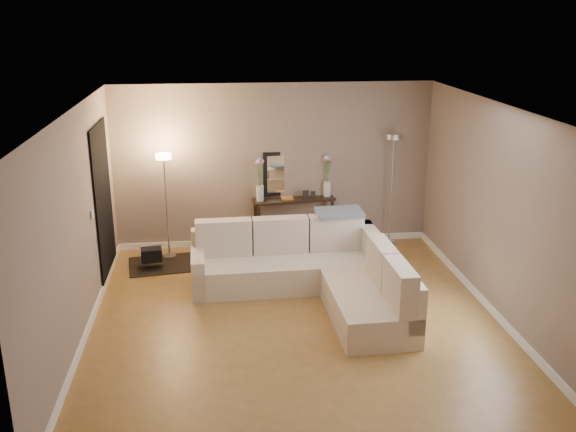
{
  "coord_description": "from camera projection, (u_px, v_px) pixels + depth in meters",
  "views": [
    {
      "loc": [
        -0.91,
        -7.07,
        3.67
      ],
      "look_at": [
        0.0,
        0.8,
        1.1
      ],
      "focal_mm": 40.0,
      "sensor_mm": 36.0,
      "label": 1
    }
  ],
  "objects": [
    {
      "name": "sectional_sofa",
      "position": [
        315.0,
        271.0,
        8.53
      ],
      "size": [
        2.64,
        2.49,
        0.91
      ],
      "color": "beige",
      "rests_on": "floor"
    },
    {
      "name": "leaning_mirror",
      "position": [
        291.0,
        173.0,
        10.22
      ],
      "size": [
        0.92,
        0.15,
        0.72
      ],
      "color": "black",
      "rests_on": "console_table"
    },
    {
      "name": "floor_lamp_unlit",
      "position": [
        393.0,
        167.0,
        10.1
      ],
      "size": [
        0.26,
        0.26,
        1.82
      ],
      "color": "silver",
      "rests_on": "floor"
    },
    {
      "name": "floor_lamp_lit",
      "position": [
        165.0,
        185.0,
        9.59
      ],
      "size": [
        0.26,
        0.26,
        1.63
      ],
      "color": "silver",
      "rests_on": "floor"
    },
    {
      "name": "ceiling",
      "position": [
        296.0,
        109.0,
        7.11
      ],
      "size": [
        5.0,
        5.5,
        0.01
      ],
      "primitive_type": "cube",
      "color": "white",
      "rests_on": "ground"
    },
    {
      "name": "black_bag",
      "position": [
        151.0,
        255.0,
        9.44
      ],
      "size": [
        0.33,
        0.25,
        0.19
      ],
      "primitive_type": "cube",
      "rotation": [
        0.0,
        0.0,
        0.13
      ],
      "color": "black",
      "rests_on": "charcoal_rug"
    },
    {
      "name": "baseboard_right",
      "position": [
        489.0,
        307.0,
        8.17
      ],
      "size": [
        0.03,
        5.5,
        0.1
      ],
      "primitive_type": "cube",
      "color": "white",
      "rests_on": "ground"
    },
    {
      "name": "doorway",
      "position": [
        104.0,
        202.0,
        8.91
      ],
      "size": [
        0.02,
        1.2,
        2.2
      ],
      "primitive_type": "cube",
      "color": "black",
      "rests_on": "ground"
    },
    {
      "name": "baseboard_left",
      "position": [
        89.0,
        328.0,
        7.63
      ],
      "size": [
        0.03,
        5.5,
        0.1
      ],
      "primitive_type": "cube",
      "color": "white",
      "rests_on": "ground"
    },
    {
      "name": "flower_vase_right",
      "position": [
        327.0,
        178.0,
        10.21
      ],
      "size": [
        0.15,
        0.13,
        0.68
      ],
      "color": "silver",
      "rests_on": "console_table"
    },
    {
      "name": "wall_right",
      "position": [
        500.0,
        213.0,
        7.79
      ],
      "size": [
        0.02,
        5.5,
        2.6
      ],
      "primitive_type": "cube",
      "color": "gray",
      "rests_on": "ground"
    },
    {
      "name": "table_decor",
      "position": [
        294.0,
        197.0,
        10.14
      ],
      "size": [
        0.56,
        0.14,
        0.13
      ],
      "color": "orange",
      "rests_on": "console_table"
    },
    {
      "name": "flower_vase_left",
      "position": [
        260.0,
        183.0,
        9.97
      ],
      "size": [
        0.15,
        0.13,
        0.68
      ],
      "color": "silver",
      "rests_on": "console_table"
    },
    {
      "name": "floor",
      "position": [
        295.0,
        321.0,
        7.92
      ],
      "size": [
        5.0,
        5.5,
        0.01
      ],
      "primitive_type": "cube",
      "color": "olive",
      "rests_on": "ground"
    },
    {
      "name": "charcoal_rug",
      "position": [
        165.0,
        264.0,
        9.63
      ],
      "size": [
        1.16,
        0.93,
        0.01
      ],
      "primitive_type": "cube",
      "rotation": [
        0.0,
        0.0,
        0.13
      ],
      "color": "black",
      "rests_on": "floor"
    },
    {
      "name": "wall_front",
      "position": [
        341.0,
        334.0,
        4.9
      ],
      "size": [
        5.0,
        0.02,
        2.6
      ],
      "primitive_type": "cube",
      "color": "gray",
      "rests_on": "ground"
    },
    {
      "name": "console_table",
      "position": [
        289.0,
        219.0,
        10.27
      ],
      "size": [
        1.33,
        0.5,
        0.8
      ],
      "color": "black",
      "rests_on": "floor"
    },
    {
      "name": "wall_back",
      "position": [
        274.0,
        166.0,
        10.12
      ],
      "size": [
        5.0,
        0.02,
        2.6
      ],
      "primitive_type": "cube",
      "color": "gray",
      "rests_on": "ground"
    },
    {
      "name": "throw_blanket",
      "position": [
        339.0,
        212.0,
        9.0
      ],
      "size": [
        0.68,
        0.43,
        0.09
      ],
      "primitive_type": "cube",
      "rotation": [
        0.1,
        0.0,
        0.07
      ],
      "color": "slate",
      "rests_on": "sectional_sofa"
    },
    {
      "name": "baseboard_back",
      "position": [
        274.0,
        241.0,
        10.48
      ],
      "size": [
        5.0,
        0.03,
        0.1
      ],
      "primitive_type": "cube",
      "color": "white",
      "rests_on": "ground"
    },
    {
      "name": "wall_left",
      "position": [
        76.0,
        229.0,
        7.24
      ],
      "size": [
        0.02,
        5.5,
        2.6
      ],
      "primitive_type": "cube",
      "color": "gray",
      "rests_on": "ground"
    },
    {
      "name": "switch_plate",
      "position": [
        92.0,
        214.0,
        8.08
      ],
      "size": [
        0.02,
        0.08,
        0.12
      ],
      "primitive_type": "cube",
      "color": "white",
      "rests_on": "ground"
    }
  ]
}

